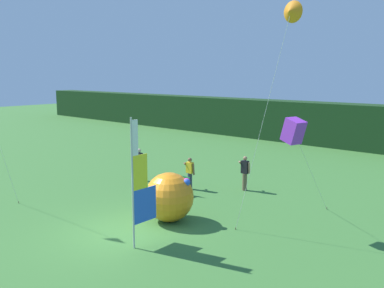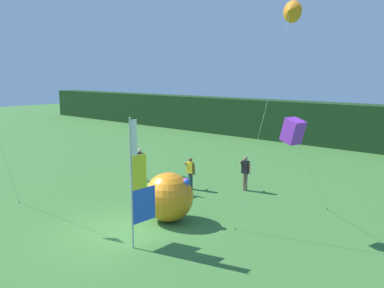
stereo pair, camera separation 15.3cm
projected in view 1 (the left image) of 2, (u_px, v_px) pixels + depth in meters
name	position (u px, v px, depth m)	size (l,w,h in m)	color
ground_plane	(123.00, 232.00, 14.52)	(120.00, 120.00, 0.00)	#3D7533
distant_treeline	(354.00, 126.00, 30.71)	(80.00, 2.40, 3.35)	#193819
banner_flag	(140.00, 185.00, 13.10)	(0.06, 1.03, 4.27)	#B7B7BC
person_near_banner	(190.00, 173.00, 19.85)	(0.55, 0.48, 1.57)	#2D334C
person_mid_field	(245.00, 172.00, 19.65)	(0.55, 0.48, 1.69)	brown
person_far_right	(139.00, 164.00, 21.46)	(0.55, 0.48, 1.72)	black
inflatable_balloon	(169.00, 197.00, 15.52)	(1.89, 1.89, 1.89)	orange
folding_chair	(184.00, 185.00, 18.85)	(0.51, 0.51, 0.89)	#BCBCC1
kite_purple_box_0	(294.00, 131.00, 14.00)	(0.86, 3.64, 4.12)	brown
kite_orange_delta_2	(291.00, 13.00, 13.04)	(1.89, 0.86, 7.91)	brown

